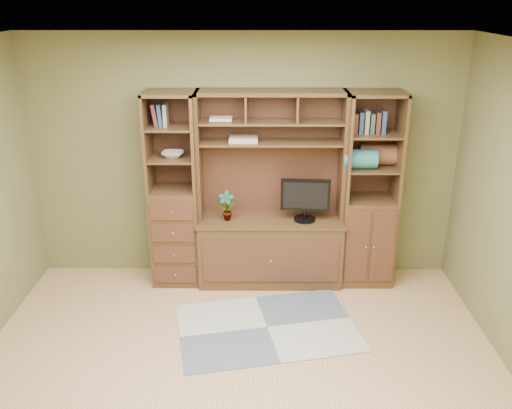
{
  "coord_description": "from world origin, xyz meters",
  "views": [
    {
      "loc": [
        0.16,
        -3.49,
        2.94
      ],
      "look_at": [
        0.13,
        1.2,
        1.1
      ],
      "focal_mm": 38.0,
      "sensor_mm": 36.0,
      "label": 1
    }
  ],
  "objects_px": {
    "center_hutch": "(271,192)",
    "right_tower": "(370,191)",
    "monitor": "(305,192)",
    "left_tower": "(174,191)"
  },
  "relations": [
    {
      "from": "left_tower",
      "to": "right_tower",
      "type": "height_order",
      "value": "same"
    },
    {
      "from": "left_tower",
      "to": "right_tower",
      "type": "bearing_deg",
      "value": 0.0
    },
    {
      "from": "center_hutch",
      "to": "right_tower",
      "type": "bearing_deg",
      "value": 2.23
    },
    {
      "from": "monitor",
      "to": "center_hutch",
      "type": "bearing_deg",
      "value": 178.85
    },
    {
      "from": "left_tower",
      "to": "monitor",
      "type": "xyz_separation_m",
      "value": [
        1.36,
        -0.07,
        0.01
      ]
    },
    {
      "from": "center_hutch",
      "to": "monitor",
      "type": "distance_m",
      "value": 0.36
    },
    {
      "from": "center_hutch",
      "to": "monitor",
      "type": "relative_size",
      "value": 3.31
    },
    {
      "from": "right_tower",
      "to": "monitor",
      "type": "distance_m",
      "value": 0.67
    },
    {
      "from": "right_tower",
      "to": "monitor",
      "type": "xyz_separation_m",
      "value": [
        -0.67,
        -0.07,
        0.01
      ]
    },
    {
      "from": "center_hutch",
      "to": "right_tower",
      "type": "height_order",
      "value": "same"
    }
  ]
}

